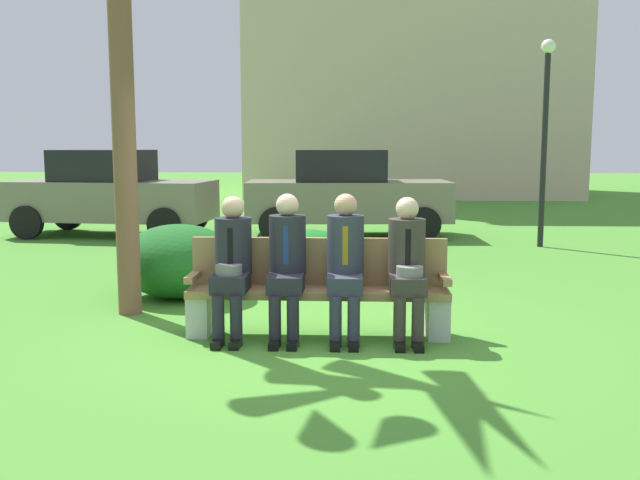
{
  "coord_description": "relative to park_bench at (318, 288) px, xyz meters",
  "views": [
    {
      "loc": [
        0.38,
        -6.31,
        1.77
      ],
      "look_at": [
        0.06,
        0.48,
        0.85
      ],
      "focal_mm": 39.48,
      "sensor_mm": 36.0,
      "label": 1
    }
  ],
  "objects": [
    {
      "name": "ground_plane",
      "position": [
        -0.06,
        -0.14,
        -0.44
      ],
      "size": [
        80.0,
        80.0,
        0.0
      ],
      "primitive_type": "plane",
      "color": "#488C2E"
    },
    {
      "name": "park_bench",
      "position": [
        0.0,
        0.0,
        0.0
      ],
      "size": [
        2.41,
        0.44,
        0.9
      ],
      "color": "#99754C",
      "rests_on": "ground"
    },
    {
      "name": "seated_man_leftmost",
      "position": [
        -0.79,
        -0.14,
        0.29
      ],
      "size": [
        0.34,
        0.72,
        1.3
      ],
      "color": "#23232D",
      "rests_on": "ground"
    },
    {
      "name": "seated_man_centerleft",
      "position": [
        -0.28,
        -0.13,
        0.3
      ],
      "size": [
        0.34,
        0.72,
        1.33
      ],
      "color": "#23232D",
      "rests_on": "ground"
    },
    {
      "name": "seated_man_centerright",
      "position": [
        0.25,
        -0.13,
        0.3
      ],
      "size": [
        0.34,
        0.72,
        1.33
      ],
      "color": "#2D3342",
      "rests_on": "ground"
    },
    {
      "name": "seated_man_rightmost",
      "position": [
        0.81,
        -0.14,
        0.28
      ],
      "size": [
        0.34,
        0.72,
        1.3
      ],
      "color": "#38332D",
      "rests_on": "ground"
    },
    {
      "name": "shrub_near_bench",
      "position": [
        -1.09,
        2.9,
        -0.16
      ],
      "size": [
        0.88,
        0.8,
        0.55
      ],
      "primitive_type": "ellipsoid",
      "color": "#255632",
      "rests_on": "ground"
    },
    {
      "name": "shrub_mid_lawn",
      "position": [
        -1.71,
        1.54,
        -0.01
      ],
      "size": [
        1.38,
        1.26,
        0.86
      ],
      "primitive_type": "ellipsoid",
      "color": "#1C5F21",
      "rests_on": "ground"
    },
    {
      "name": "shrub_far_lawn",
      "position": [
        -0.24,
        2.49,
        -0.09
      ],
      "size": [
        1.11,
        1.02,
        0.69
      ],
      "primitive_type": "ellipsoid",
      "color": "#1C7223",
      "rests_on": "ground"
    },
    {
      "name": "parked_car_near",
      "position": [
        -4.45,
        7.12,
        0.4
      ],
      "size": [
        4.04,
        2.03,
        1.68
      ],
      "color": "slate",
      "rests_on": "ground"
    },
    {
      "name": "parked_car_far",
      "position": [
        0.19,
        7.24,
        0.4
      ],
      "size": [
        3.97,
        1.87,
        1.68
      ],
      "color": "slate",
      "rests_on": "ground"
    },
    {
      "name": "street_lamp",
      "position": [
        3.61,
        5.95,
        1.74
      ],
      "size": [
        0.24,
        0.24,
        3.55
      ],
      "color": "black",
      "rests_on": "ground"
    },
    {
      "name": "building_backdrop",
      "position": [
        2.26,
        20.07,
        6.29
      ],
      "size": [
        11.68,
        7.87,
        13.41
      ],
      "color": "beige",
      "rests_on": "ground"
    }
  ]
}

